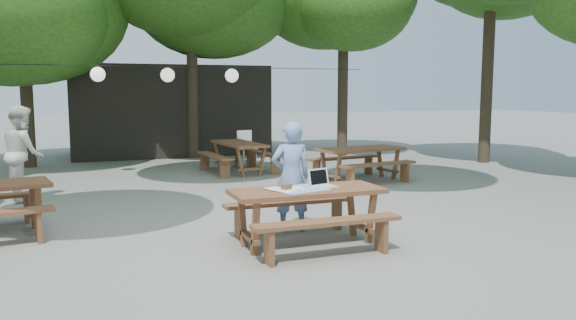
{
  "coord_description": "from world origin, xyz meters",
  "views": [
    {
      "loc": [
        -2.35,
        -7.82,
        2.03
      ],
      "look_at": [
        0.46,
        -0.44,
        1.05
      ],
      "focal_mm": 35.0,
      "sensor_mm": 36.0,
      "label": 1
    }
  ],
  "objects_px": {
    "main_picnic_table": "(307,216)",
    "second_person": "(23,153)",
    "woman": "(291,177)",
    "plastic_chair": "(247,153)"
  },
  "relations": [
    {
      "from": "main_picnic_table",
      "to": "second_person",
      "type": "distance_m",
      "value": 6.01
    },
    {
      "from": "woman",
      "to": "second_person",
      "type": "distance_m",
      "value": 5.47
    },
    {
      "from": "second_person",
      "to": "woman",
      "type": "bearing_deg",
      "value": -148.71
    },
    {
      "from": "main_picnic_table",
      "to": "second_person",
      "type": "bearing_deg",
      "value": 128.47
    },
    {
      "from": "second_person",
      "to": "plastic_chair",
      "type": "xyz_separation_m",
      "value": [
        5.46,
        3.82,
        -0.62
      ]
    },
    {
      "from": "second_person",
      "to": "main_picnic_table",
      "type": "bearing_deg",
      "value": -154.3
    },
    {
      "from": "woman",
      "to": "second_person",
      "type": "bearing_deg",
      "value": -39.25
    },
    {
      "from": "second_person",
      "to": "plastic_chair",
      "type": "distance_m",
      "value": 6.69
    },
    {
      "from": "main_picnic_table",
      "to": "second_person",
      "type": "height_order",
      "value": "second_person"
    },
    {
      "from": "main_picnic_table",
      "to": "plastic_chair",
      "type": "distance_m",
      "value": 8.69
    }
  ]
}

